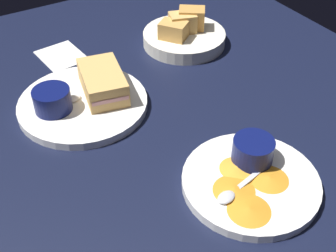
% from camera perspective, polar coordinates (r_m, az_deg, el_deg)
% --- Properties ---
extents(ground_plane, '(1.10, 1.10, 0.03)m').
position_cam_1_polar(ground_plane, '(0.88, -2.66, 1.48)').
color(ground_plane, black).
extents(plate_sandwich_main, '(0.25, 0.25, 0.02)m').
position_cam_1_polar(plate_sandwich_main, '(0.89, -10.83, 2.80)').
color(plate_sandwich_main, white).
rests_on(plate_sandwich_main, ground_plane).
extents(sandwich_half_near, '(0.14, 0.10, 0.05)m').
position_cam_1_polar(sandwich_half_near, '(0.89, -8.38, 5.60)').
color(sandwich_half_near, tan).
rests_on(sandwich_half_near, plate_sandwich_main).
extents(ramekin_dark_sauce, '(0.07, 0.07, 0.04)m').
position_cam_1_polar(ramekin_dark_sauce, '(0.86, -14.63, 3.33)').
color(ramekin_dark_sauce, '#0C144C').
rests_on(ramekin_dark_sauce, plate_sandwich_main).
extents(spoon_by_dark_ramekin, '(0.03, 0.10, 0.01)m').
position_cam_1_polar(spoon_by_dark_ramekin, '(0.89, -11.35, 3.79)').
color(spoon_by_dark_ramekin, silver).
rests_on(spoon_by_dark_ramekin, plate_sandwich_main).
extents(plate_chips_companion, '(0.22, 0.22, 0.02)m').
position_cam_1_polar(plate_chips_companion, '(0.73, 10.53, -7.11)').
color(plate_chips_companion, white).
rests_on(plate_chips_companion, ground_plane).
extents(ramekin_light_gravy, '(0.07, 0.07, 0.04)m').
position_cam_1_polar(ramekin_light_gravy, '(0.74, 10.84, -3.06)').
color(ramekin_light_gravy, '#0C144C').
rests_on(ramekin_light_gravy, plate_chips_companion).
extents(spoon_by_gravy_ramekin, '(0.04, 0.10, 0.01)m').
position_cam_1_polar(spoon_by_gravy_ramekin, '(0.69, 8.19, -8.49)').
color(spoon_by_gravy_ramekin, silver).
rests_on(spoon_by_gravy_ramekin, plate_chips_companion).
extents(plantain_chip_scatter, '(0.16, 0.15, 0.01)m').
position_cam_1_polar(plantain_chip_scatter, '(0.71, 10.21, -7.68)').
color(plantain_chip_scatter, gold).
rests_on(plantain_chip_scatter, plate_chips_companion).
extents(bread_basket_rear, '(0.19, 0.19, 0.08)m').
position_cam_1_polar(bread_basket_rear, '(1.07, 2.06, 11.59)').
color(bread_basket_rear, silver).
rests_on(bread_basket_rear, ground_plane).
extents(paper_napkin_folded, '(0.12, 0.10, 0.00)m').
position_cam_1_polar(paper_napkin_folded, '(1.06, -13.50, 8.77)').
color(paper_napkin_folded, white).
rests_on(paper_napkin_folded, ground_plane).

